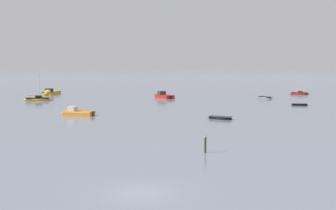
{
  "coord_description": "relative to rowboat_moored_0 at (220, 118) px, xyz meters",
  "views": [
    {
      "loc": [
        4.24,
        -25.18,
        7.78
      ],
      "look_at": [
        -3.19,
        47.13,
        0.65
      ],
      "focal_mm": 46.97,
      "sensor_mm": 36.0,
      "label": 1
    }
  ],
  "objects": [
    {
      "name": "mooring_post_near",
      "position": [
        -1.63,
        -22.62,
        0.55
      ],
      "size": [
        0.22,
        0.22,
        1.61
      ],
      "color": "#3A3323",
      "rests_on": "ground"
    },
    {
      "name": "motorboat_moored_5",
      "position": [
        -12.0,
        34.55,
        0.18
      ],
      "size": [
        5.17,
        5.77,
        2.2
      ],
      "rotation": [
        0.0,
        0.0,
        2.24
      ],
      "color": "red",
      "rests_on": "ground"
    },
    {
      "name": "rowboat_moored_2",
      "position": [
        14.47,
        20.42,
        -0.02
      ],
      "size": [
        2.94,
        1.02,
        0.46
      ],
      "rotation": [
        0.0,
        0.0,
        6.28
      ],
      "color": "black",
      "rests_on": "ground"
    },
    {
      "name": "ground_plane",
      "position": [
        -5.26,
        -34.82,
        -0.15
      ],
      "size": [
        800.0,
        800.0,
        0.0
      ],
      "primitive_type": "plane",
      "color": "gray"
    },
    {
      "name": "motorboat_moored_4",
      "position": [
        -39.68,
        40.78,
        0.19
      ],
      "size": [
        2.97,
        6.2,
        2.26
      ],
      "rotation": [
        0.0,
        0.0,
        4.55
      ],
      "color": "gold",
      "rests_on": "ground"
    },
    {
      "name": "rowboat_moored_0",
      "position": [
        0.0,
        0.0,
        0.0
      ],
      "size": [
        3.65,
        2.34,
        0.55
      ],
      "rotation": [
        0.0,
        0.0,
        5.92
      ],
      "color": "black",
      "rests_on": "ground"
    },
    {
      "name": "sailboat_moored_1",
      "position": [
        19.69,
        48.2,
        0.07
      ],
      "size": [
        4.68,
        2.12,
        5.05
      ],
      "rotation": [
        0.0,
        0.0,
        6.12
      ],
      "color": "red",
      "rests_on": "ground"
    },
    {
      "name": "rowboat_moored_4",
      "position": [
        10.18,
        35.44,
        0.01
      ],
      "size": [
        3.23,
        3.68,
        0.58
      ],
      "rotation": [
        0.0,
        0.0,
        5.37
      ],
      "color": "gray",
      "rests_on": "ground"
    },
    {
      "name": "motorboat_moored_2",
      "position": [
        -21.25,
        2.13,
        0.15
      ],
      "size": [
        5.41,
        2.72,
        1.97
      ],
      "rotation": [
        0.0,
        0.0,
        2.95
      ],
      "color": "orange",
      "rests_on": "ground"
    },
    {
      "name": "sailboat_moored_0",
      "position": [
        -36.34,
        25.21,
        0.12
      ],
      "size": [
        5.69,
        3.23,
        6.09
      ],
      "rotation": [
        0.0,
        0.0,
        0.3
      ],
      "color": "gold",
      "rests_on": "ground"
    }
  ]
}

